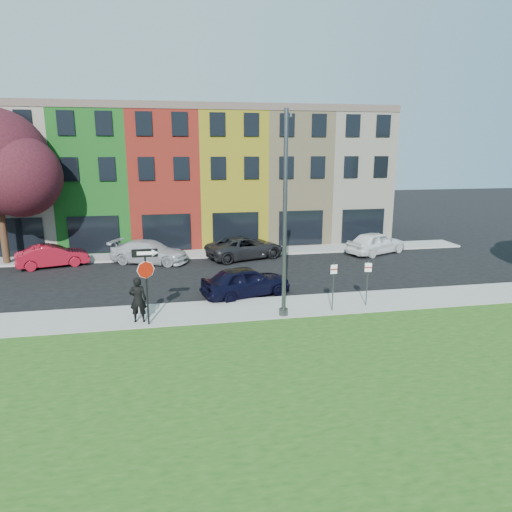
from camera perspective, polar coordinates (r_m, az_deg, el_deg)
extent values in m
plane|color=black|center=(18.90, 4.60, -9.71)|extent=(120.00, 120.00, 0.00)
cube|color=gray|center=(22.11, 7.59, -6.14)|extent=(40.00, 3.00, 0.12)
cube|color=gray|center=(32.63, -7.46, 0.25)|extent=(40.00, 2.40, 0.12)
cube|color=beige|center=(39.40, -26.16, 8.53)|extent=(5.00, 10.00, 10.00)
cube|color=#258928|center=(38.40, -18.88, 9.08)|extent=(5.00, 10.00, 10.00)
cube|color=red|center=(38.03, -11.31, 9.49)|extent=(5.00, 10.00, 10.00)
cube|color=gold|center=(38.32, -3.71, 9.75)|extent=(5.00, 10.00, 10.00)
cube|color=#978761|center=(39.25, 3.66, 9.83)|extent=(5.00, 10.00, 10.00)
cube|color=beige|center=(40.77, 10.59, 9.77)|extent=(5.00, 10.00, 10.00)
cube|color=black|center=(33.49, -6.80, 3.12)|extent=(30.00, 0.12, 2.60)
cylinder|color=black|center=(19.53, -13.49, -3.92)|extent=(0.08, 0.08, 3.19)
cylinder|color=white|center=(19.29, -13.63, -1.67)|extent=(0.75, 0.04, 0.75)
cylinder|color=maroon|center=(19.27, -13.63, -1.69)|extent=(0.71, 0.03, 0.71)
cube|color=black|center=(19.13, -13.74, 0.36)|extent=(1.05, 0.06, 0.34)
cube|color=white|center=(19.10, -13.74, 0.34)|extent=(0.66, 0.03, 0.14)
imported|color=black|center=(20.10, -14.53, -5.30)|extent=(0.78, 0.57, 1.98)
imported|color=black|center=(23.25, -1.27, -3.18)|extent=(4.36, 5.59, 1.56)
imported|color=maroon|center=(31.73, -24.08, 0.02)|extent=(3.82, 5.13, 1.42)
imported|color=#B0B0B5|center=(30.76, -13.17, 0.51)|extent=(5.61, 6.56, 1.49)
imported|color=black|center=(31.22, -1.33, 1.07)|extent=(5.61, 6.84, 1.50)
imported|color=white|center=(33.66, 14.77, 1.61)|extent=(5.40, 6.11, 1.60)
cylinder|color=#444649|center=(19.47, 3.63, 4.91)|extent=(0.18, 0.18, 8.85)
cylinder|color=#444649|center=(20.53, 3.45, -6.97)|extent=(0.40, 0.40, 0.30)
cylinder|color=#444649|center=(20.31, 3.99, 17.49)|extent=(0.72, 1.94, 0.12)
cube|color=#444649|center=(21.40, 4.15, 17.14)|extent=(0.40, 0.60, 0.16)
cylinder|color=#444649|center=(21.01, 9.60, -3.80)|extent=(0.05, 0.05, 2.29)
cube|color=white|center=(20.76, 9.72, -1.65)|extent=(0.32, 0.06, 0.42)
cube|color=maroon|center=(20.74, 9.74, -1.66)|extent=(0.32, 0.05, 0.06)
cylinder|color=#444649|center=(22.06, 13.72, -3.34)|extent=(0.05, 0.05, 2.17)
cube|color=white|center=(21.83, 13.86, -1.40)|extent=(0.32, 0.08, 0.42)
cube|color=maroon|center=(21.81, 13.88, -1.41)|extent=(0.32, 0.07, 0.06)
cylinder|color=black|center=(33.41, -29.05, 2.68)|extent=(0.44, 0.44, 4.11)
sphere|color=black|center=(31.60, -27.45, 8.84)|extent=(4.97, 4.97, 4.97)
sphere|color=black|center=(33.53, -29.23, 12.24)|extent=(3.98, 3.98, 3.98)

